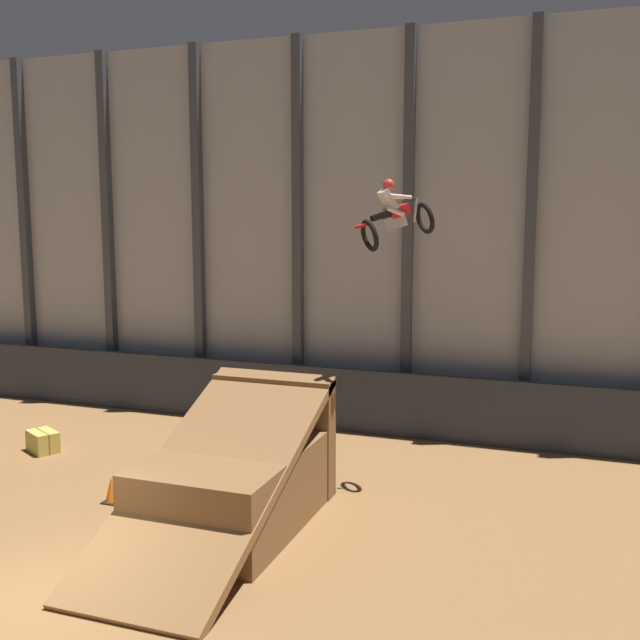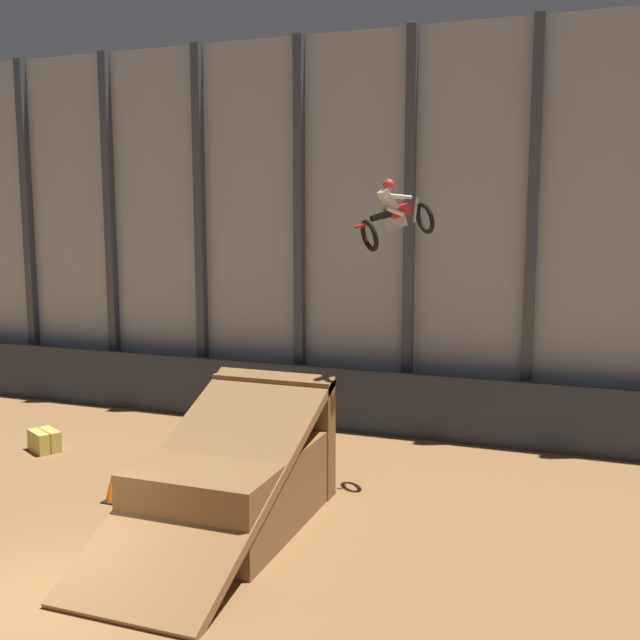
{
  "view_description": "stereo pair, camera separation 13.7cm",
  "coord_description": "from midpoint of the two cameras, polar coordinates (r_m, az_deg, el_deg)",
  "views": [
    {
      "loc": [
        8.27,
        -9.37,
        6.34
      ],
      "look_at": [
        2.56,
        6.54,
        3.93
      ],
      "focal_mm": 42.0,
      "sensor_mm": 36.0,
      "label": 1
    },
    {
      "loc": [
        8.4,
        -9.32,
        6.34
      ],
      "look_at": [
        2.56,
        6.54,
        3.93
      ],
      "focal_mm": 42.0,
      "sensor_mm": 36.0,
      "label": 2
    }
  ],
  "objects": [
    {
      "name": "dirt_ramp",
      "position": [
        15.89,
        -6.47,
        -11.77
      ],
      "size": [
        2.84,
        6.44,
        2.85
      ],
      "color": "brown",
      "rests_on": "ground_plane"
    },
    {
      "name": "ground_plane",
      "position": [
        14.04,
        -20.73,
        -19.29
      ],
      "size": [
        60.0,
        60.0,
        0.0
      ],
      "primitive_type": "plane",
      "color": "olive"
    },
    {
      "name": "traffic_cone_near_ramp",
      "position": [
        17.57,
        -15.83,
        -12.37
      ],
      "size": [
        0.36,
        0.36,
        0.58
      ],
      "color": "black",
      "rests_on": "ground_plane"
    },
    {
      "name": "rider_bike_solo",
      "position": [
        16.68,
        5.47,
        7.83
      ],
      "size": [
        1.73,
        1.62,
        1.62
      ],
      "rotation": [
        0.27,
        0.0,
        -0.87
      ],
      "color": "black"
    },
    {
      "name": "arena_back_wall",
      "position": [
        22.79,
        -1.73,
        6.63
      ],
      "size": [
        32.0,
        0.4,
        11.49
      ],
      "color": "#A3A8B2",
      "rests_on": "ground_plane"
    },
    {
      "name": "hay_bale_trackside",
      "position": [
        21.66,
        -20.54,
        -8.65
      ],
      "size": [
        1.08,
        0.96,
        0.57
      ],
      "rotation": [
        0.0,
        0.0,
        2.64
      ],
      "color": "#CCB751",
      "rests_on": "ground_plane"
    },
    {
      "name": "lower_barrier",
      "position": [
        22.61,
        -2.51,
        -5.73
      ],
      "size": [
        31.36,
        0.2,
        1.86
      ],
      "color": "#2D333D",
      "rests_on": "ground_plane"
    }
  ]
}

